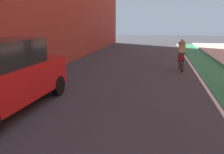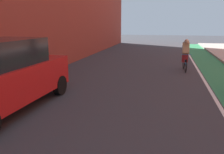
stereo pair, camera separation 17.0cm
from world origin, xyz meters
TOP-DOWN VIEW (x-y plane):
  - ground_plane at (0.00, 14.28)m, footprint 80.44×80.44m
  - bike_lane_paint at (3.53, 16.28)m, footprint 1.60×36.56m
  - lane_divider_stripe at (2.63, 16.28)m, footprint 0.12×36.56m
  - parked_suv_red at (-3.28, 11.28)m, footprint 1.87×4.48m
  - cyclist_far at (1.93, 18.38)m, footprint 0.48×1.71m

SIDE VIEW (x-z plane):
  - ground_plane at x=0.00m, z-range 0.00..0.00m
  - bike_lane_paint at x=3.53m, z-range 0.00..0.00m
  - lane_divider_stripe at x=2.63m, z-range 0.00..0.00m
  - cyclist_far at x=1.93m, z-range 0.04..1.65m
  - parked_suv_red at x=-3.28m, z-range 0.03..2.01m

